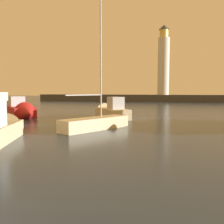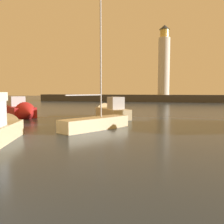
% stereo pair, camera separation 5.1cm
% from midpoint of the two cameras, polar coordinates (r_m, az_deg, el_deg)
% --- Properties ---
extents(ground_plane, '(220.00, 220.00, 0.00)m').
position_cam_midpoint_polar(ground_plane, '(36.14, 6.55, 0.23)').
color(ground_plane, '#2D3D51').
extents(breakwater, '(71.53, 4.53, 1.95)m').
position_cam_midpoint_polar(breakwater, '(69.05, 10.72, 3.19)').
color(breakwater, '#423F3D').
rests_on(breakwater, ground_plane).
extents(lighthouse, '(3.12, 3.12, 18.96)m').
position_cam_midpoint_polar(lighthouse, '(69.39, 12.00, 11.41)').
color(lighthouse, silver).
rests_on(lighthouse, breakwater).
extents(motorboat_0, '(5.81, 6.78, 2.69)m').
position_cam_midpoint_polar(motorboat_0, '(27.29, -0.72, 0.23)').
color(motorboat_0, beige).
rests_on(motorboat_0, ground_plane).
extents(motorboat_2, '(7.97, 7.23, 2.81)m').
position_cam_midpoint_polar(motorboat_2, '(29.42, -20.77, 0.34)').
color(motorboat_2, '#B21E1E').
rests_on(motorboat_2, ground_plane).
extents(motorboat_3, '(3.97, 6.51, 3.24)m').
position_cam_midpoint_polar(motorboat_3, '(16.26, -25.02, -2.95)').
color(motorboat_3, beige).
rests_on(motorboat_3, ground_plane).
extents(sailboat_moored, '(4.19, 5.97, 10.51)m').
position_cam_midpoint_polar(sailboat_moored, '(18.61, -4.00, -2.41)').
color(sailboat_moored, beige).
rests_on(sailboat_moored, ground_plane).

